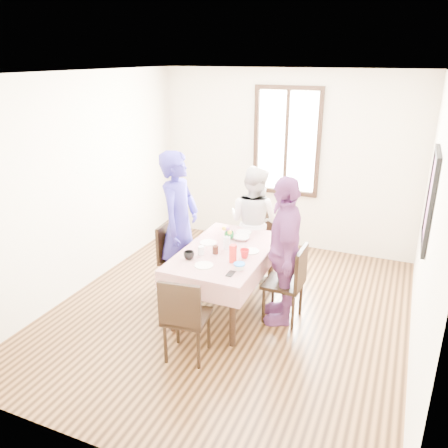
{
  "coord_description": "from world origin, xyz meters",
  "views": [
    {
      "loc": [
        1.74,
        -4.32,
        2.87
      ],
      "look_at": [
        -0.08,
        -0.01,
        1.1
      ],
      "focal_mm": 35.98,
      "sensor_mm": 36.0,
      "label": 1
    }
  ],
  "objects": [
    {
      "name": "window_pane",
      "position": [
        0.0,
        2.24,
        1.65
      ],
      "size": [
        0.9,
        0.02,
        1.5
      ],
      "primitive_type": "cube",
      "color": "white",
      "rests_on": "back_wall"
    },
    {
      "name": "dining_table",
      "position": [
        -0.08,
        0.04,
        0.38
      ],
      "size": [
        0.83,
        1.44,
        0.75
      ],
      "primitive_type": "cube",
      "color": "black",
      "rests_on": "ground"
    },
    {
      "name": "flower_bunch",
      "position": [
        -0.07,
        0.08,
        0.96
      ],
      "size": [
        0.09,
        0.09,
        0.1
      ],
      "primitive_type": null,
      "color": "yellow",
      "rests_on": "flower_vase"
    },
    {
      "name": "chair_near",
      "position": [
        -0.08,
        -0.95,
        0.46
      ],
      "size": [
        0.47,
        0.47,
        0.91
      ],
      "primitive_type": "cube",
      "rotation": [
        0.0,
        0.0,
        0.14
      ],
      "color": "black",
      "rests_on": "ground"
    },
    {
      "name": "serving_bowl",
      "position": [
        -0.01,
        0.4,
        0.79
      ],
      "size": [
        0.22,
        0.22,
        0.05
      ],
      "primitive_type": "imported",
      "rotation": [
        0.0,
        0.0,
        0.19
      ],
      "color": "white",
      "rests_on": "tablecloth"
    },
    {
      "name": "butter_tub",
      "position": [
        0.24,
        -0.35,
        0.79
      ],
      "size": [
        0.1,
        0.1,
        0.05
      ],
      "primitive_type": "cylinder",
      "color": "white",
      "rests_on": "tablecloth"
    },
    {
      "name": "drinking_glass",
      "position": [
        -0.28,
        -0.18,
        0.81
      ],
      "size": [
        0.07,
        0.07,
        0.1
      ],
      "primitive_type": "cylinder",
      "color": "silver",
      "rests_on": "tablecloth"
    },
    {
      "name": "butter_lid",
      "position": [
        0.24,
        -0.35,
        0.82
      ],
      "size": [
        0.12,
        0.12,
        0.01
      ],
      "primitive_type": "cylinder",
      "color": "blue",
      "rests_on": "butter_tub"
    },
    {
      "name": "window_frame",
      "position": [
        0.0,
        2.23,
        1.65
      ],
      "size": [
        1.02,
        0.06,
        1.62
      ],
      "primitive_type": "cube",
      "color": "black",
      "rests_on": "back_wall"
    },
    {
      "name": "mug_flag",
      "position": [
        0.2,
        -0.07,
        0.81
      ],
      "size": [
        0.13,
        0.13,
        0.1
      ],
      "primitive_type": "imported",
      "rotation": [
        0.0,
        0.0,
        0.22
      ],
      "color": "red",
      "rests_on": "tablecloth"
    },
    {
      "name": "flower_vase",
      "position": [
        -0.07,
        0.08,
        0.84
      ],
      "size": [
        0.08,
        0.08,
        0.15
      ],
      "primitive_type": "cylinder",
      "color": "silver",
      "rests_on": "tablecloth"
    },
    {
      "name": "jam_jar",
      "position": [
        -0.14,
        -0.1,
        0.81
      ],
      "size": [
        0.07,
        0.07,
        0.09
      ],
      "primitive_type": "cylinder",
      "color": "black",
      "rests_on": "tablecloth"
    },
    {
      "name": "smartphone",
      "position": [
        0.2,
        -0.5,
        0.77
      ],
      "size": [
        0.07,
        0.14,
        0.01
      ],
      "primitive_type": "cube",
      "color": "black",
      "rests_on": "tablecloth"
    },
    {
      "name": "plate_left",
      "position": [
        -0.35,
        0.15,
        0.77
      ],
      "size": [
        0.2,
        0.2,
        0.01
      ],
      "primitive_type": "cylinder",
      "color": "white",
      "rests_on": "tablecloth"
    },
    {
      "name": "ground",
      "position": [
        0.0,
        0.0,
        0.0
      ],
      "size": [
        4.5,
        4.5,
        0.0
      ],
      "primitive_type": "plane",
      "color": "black",
      "rests_on": "ground"
    },
    {
      "name": "chair_far",
      "position": [
        -0.08,
        1.03,
        0.46
      ],
      "size": [
        0.42,
        0.42,
        0.91
      ],
      "primitive_type": "cube",
      "rotation": [
        0.0,
        0.0,
        3.14
      ],
      "color": "black",
      "rests_on": "ground"
    },
    {
      "name": "mug_black",
      "position": [
        -0.35,
        -0.34,
        0.81
      ],
      "size": [
        0.13,
        0.13,
        0.09
      ],
      "primitive_type": "imported",
      "rotation": [
        0.0,
        0.0,
        0.09
      ],
      "color": "black",
      "rests_on": "tablecloth"
    },
    {
      "name": "right_wall",
      "position": [
        2.0,
        0.0,
        1.35
      ],
      "size": [
        0.0,
        4.5,
        4.5
      ],
      "primitive_type": "plane",
      "rotation": [
        1.57,
        0.0,
        -1.57
      ],
      "color": "beige",
      "rests_on": "ground"
    },
    {
      "name": "person_right",
      "position": [
        0.59,
        0.09,
        0.85
      ],
      "size": [
        0.7,
        1.07,
        1.7
      ],
      "primitive_type": "imported",
      "rotation": [
        0.0,
        0.0,
        -1.25
      ],
      "color": "#753873",
      "rests_on": "ground"
    },
    {
      "name": "person_far",
      "position": [
        -0.08,
        1.01,
        0.77
      ],
      "size": [
        0.87,
        0.75,
        1.53
      ],
      "primitive_type": "imported",
      "rotation": [
        0.0,
        0.0,
        2.89
      ],
      "color": "silver",
      "rests_on": "ground"
    },
    {
      "name": "plate_near",
      "position": [
        -0.13,
        -0.43,
        0.77
      ],
      "size": [
        0.2,
        0.2,
        0.01
      ],
      "primitive_type": "cylinder",
      "color": "white",
      "rests_on": "tablecloth"
    },
    {
      "name": "mug_green",
      "position": [
        -0.17,
        0.37,
        0.81
      ],
      "size": [
        0.17,
        0.17,
        0.09
      ],
      "primitive_type": "imported",
      "rotation": [
        0.0,
        0.0,
        -0.75
      ],
      "color": "#0C7226",
      "rests_on": "tablecloth"
    },
    {
      "name": "tablecloth",
      "position": [
        -0.08,
        0.04,
        0.76
      ],
      "size": [
        0.95,
        1.56,
        0.01
      ],
      "primitive_type": "cube",
      "color": "#610107",
      "rests_on": "dining_table"
    },
    {
      "name": "art_poster",
      "position": [
        1.98,
        0.3,
        1.55
      ],
      "size": [
        0.04,
        0.76,
        0.96
      ],
      "primitive_type": "cube",
      "color": "red",
      "rests_on": "right_wall"
    },
    {
      "name": "chair_left",
      "position": [
        -0.76,
        0.18,
        0.46
      ],
      "size": [
        0.45,
        0.45,
        0.91
      ],
      "primitive_type": "cube",
      "rotation": [
        0.0,
        0.0,
        -1.5
      ],
      "color": "black",
      "rests_on": "ground"
    },
    {
      "name": "chair_right",
      "position": [
        0.61,
        0.09,
        0.46
      ],
      "size": [
        0.43,
        0.43,
        0.91
      ],
      "primitive_type": "cube",
      "rotation": [
        0.0,
        0.0,
        1.55
      ],
      "color": "black",
      "rests_on": "ground"
    },
    {
      "name": "person_left",
      "position": [
        -0.75,
        0.18,
        0.92
      ],
      "size": [
        0.47,
        0.69,
        1.84
      ],
      "primitive_type": "imported",
      "rotation": [
        0.0,
        0.0,
        1.62
      ],
      "color": "navy",
      "rests_on": "ground"
    },
    {
      "name": "plate_right",
      "position": [
        0.2,
        0.11,
        0.77
      ],
      "size": [
        0.2,
        0.2,
        0.01
      ],
      "primitive_type": "cylinder",
      "color": "white",
      "rests_on": "tablecloth"
    },
    {
      "name": "back_wall",
      "position": [
        0.0,
        2.25,
        1.35
      ],
      "size": [
        4.0,
        0.0,
        4.0
      ],
      "primitive_type": "plane",
      "rotation": [
        1.57,
        0.0,
        0.0
      ],
      "color": "beige",
      "rests_on": "ground"
    },
    {
      "name": "juice_carton",
      "position": [
        0.12,
        -0.23,
        0.86
      ],
      "size": [
        0.06,
        0.06,
        0.2
      ],
      "primitive_type": "cube",
      "color": "red",
      "rests_on": "tablecloth"
    },
    {
      "name": "plate_far",
      "position": [
        -0.07,
        0.63,
        0.77
      ],
      "size": [
        0.2,
        0.2,
        0.01
      ],
      "primitive_type": "cylinder",
      "color": "white",
      "rests_on": "tablecloth"
    }
  ]
}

